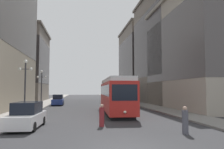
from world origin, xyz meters
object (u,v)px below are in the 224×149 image
(transit_bus, at_px, (119,93))
(pedestrian_crossing_near, at_px, (102,116))
(parked_car_left_near, at_px, (27,116))
(pedestrian_crossing_far, at_px, (185,121))
(streetcar, at_px, (115,95))
(parked_car_left_mid, at_px, (58,100))
(lamp_post_left_near, at_px, (25,78))
(lamp_post_left_far, at_px, (42,83))

(transit_bus, distance_m, pedestrian_crossing_near, 28.81)
(parked_car_left_near, height_order, pedestrian_crossing_far, parked_car_left_near)
(pedestrian_crossing_near, bearing_deg, pedestrian_crossing_far, -28.71)
(streetcar, bearing_deg, parked_car_left_mid, 121.36)
(streetcar, height_order, parked_car_left_mid, streetcar)
(parked_car_left_near, bearing_deg, pedestrian_crossing_far, -16.57)
(transit_bus, height_order, parked_car_left_near, transit_bus)
(pedestrian_crossing_near, relative_size, pedestrian_crossing_far, 0.97)
(transit_bus, relative_size, pedestrian_crossing_far, 7.40)
(streetcar, xyz_separation_m, parked_car_left_mid, (-7.73, 13.99, -1.26))
(lamp_post_left_near, bearing_deg, streetcar, 7.57)
(pedestrian_crossing_near, bearing_deg, transit_bus, 84.07)
(pedestrian_crossing_far, xyz_separation_m, lamp_post_left_far, (-11.90, 20.63, 2.88))
(parked_car_left_near, distance_m, lamp_post_left_far, 17.39)
(parked_car_left_near, relative_size, lamp_post_left_near, 0.81)
(parked_car_left_near, xyz_separation_m, pedestrian_crossing_far, (10.00, -3.57, -0.06))
(lamp_post_left_near, bearing_deg, parked_car_left_mid, 82.91)
(streetcar, height_order, pedestrian_crossing_near, streetcar)
(streetcar, xyz_separation_m, pedestrian_crossing_near, (-2.46, -8.74, -1.34))
(transit_bus, bearing_deg, pedestrian_crossing_near, -103.20)
(parked_car_left_mid, bearing_deg, parked_car_left_near, -90.80)
(parked_car_left_mid, distance_m, lamp_post_left_near, 15.68)
(parked_car_left_near, relative_size, lamp_post_left_far, 0.86)
(parked_car_left_near, relative_size, pedestrian_crossing_far, 2.71)
(pedestrian_crossing_near, bearing_deg, lamp_post_left_near, 140.78)
(pedestrian_crossing_near, xyz_separation_m, pedestrian_crossing_far, (4.74, -3.40, 0.03))
(transit_bus, xyz_separation_m, pedestrian_crossing_far, (-1.67, -31.46, -1.16))
(parked_car_left_mid, height_order, pedestrian_crossing_near, parked_car_left_mid)
(lamp_post_left_near, bearing_deg, pedestrian_crossing_near, -46.16)
(streetcar, distance_m, parked_car_left_mid, 16.03)
(parked_car_left_mid, relative_size, lamp_post_left_far, 0.89)
(lamp_post_left_near, relative_size, lamp_post_left_far, 1.06)
(parked_car_left_near, bearing_deg, lamp_post_left_near, 107.69)
(parked_car_left_near, bearing_deg, transit_bus, 70.37)
(lamp_post_left_near, bearing_deg, parked_car_left_near, -75.38)
(transit_bus, distance_m, parked_car_left_near, 30.25)
(parked_car_left_near, relative_size, parked_car_left_mid, 0.97)
(pedestrian_crossing_far, bearing_deg, transit_bus, -118.95)
(transit_bus, relative_size, parked_car_left_mid, 2.64)
(lamp_post_left_far, bearing_deg, lamp_post_left_near, -90.00)
(parked_car_left_near, xyz_separation_m, pedestrian_crossing_near, (5.26, -0.17, -0.08))
(parked_car_left_mid, xyz_separation_m, lamp_post_left_far, (-1.90, -5.50, 2.82))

